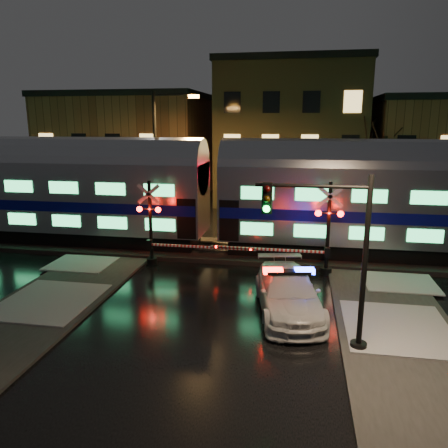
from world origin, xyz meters
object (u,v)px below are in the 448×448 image
at_px(police_car, 288,292).
at_px(crossing_signal_right, 320,237).
at_px(crossing_signal_left, 157,231).
at_px(traffic_light, 335,260).
at_px(streetlight, 160,153).

height_order(police_car, crossing_signal_right, crossing_signal_right).
height_order(police_car, crossing_signal_left, crossing_signal_left).
xyz_separation_m(crossing_signal_left, traffic_light, (7.95, -6.93, 1.19)).
xyz_separation_m(police_car, crossing_signal_left, (-6.54, 4.42, 0.96)).
bearing_deg(streetlight, crossing_signal_right, -34.47).
height_order(crossing_signal_right, streetlight, streetlight).
height_order(police_car, traffic_light, traffic_light).
bearing_deg(traffic_light, crossing_signal_right, 99.98).
distance_m(crossing_signal_right, traffic_light, 7.03).
bearing_deg(police_car, streetlight, 116.72).
distance_m(traffic_light, streetlight, 16.96).
relative_size(police_car, crossing_signal_right, 0.92).
relative_size(traffic_light, streetlight, 0.63).
xyz_separation_m(police_car, crossing_signal_right, (1.28, 4.43, 1.03)).
bearing_deg(traffic_light, police_car, 128.26).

